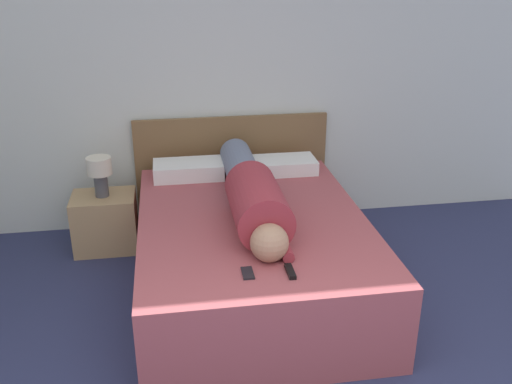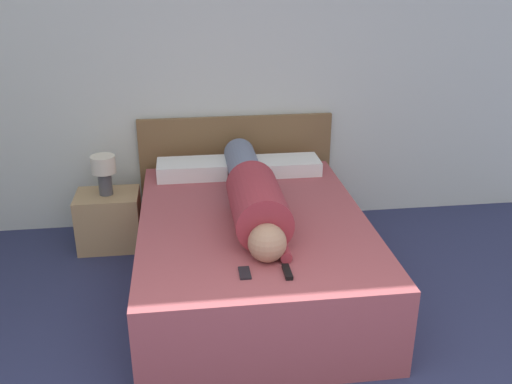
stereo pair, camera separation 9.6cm
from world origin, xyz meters
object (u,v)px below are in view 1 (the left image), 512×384
(pillow_second, at_px, (283,165))
(tv_remote, at_px, (290,271))
(nightstand, at_px, (105,222))
(cell_phone, at_px, (248,273))
(table_lamp, at_px, (100,172))
(pillow_near_headboard, at_px, (188,170))
(bed, at_px, (252,254))
(person_lying, at_px, (252,194))

(pillow_second, xyz_separation_m, tv_remote, (-0.29, -1.59, -0.04))
(nightstand, distance_m, cell_phone, 1.84)
(table_lamp, bearing_deg, pillow_near_headboard, 1.62)
(pillow_near_headboard, height_order, pillow_second, pillow_near_headboard)
(bed, xyz_separation_m, person_lying, (0.01, 0.05, 0.44))
(pillow_near_headboard, xyz_separation_m, pillow_second, (0.78, 0.00, -0.01))
(pillow_second, xyz_separation_m, cell_phone, (-0.53, -1.56, -0.05))
(pillow_second, bearing_deg, tv_remote, -100.25)
(nightstand, bearing_deg, pillow_second, 0.76)
(bed, relative_size, table_lamp, 6.51)
(bed, bearing_deg, pillow_near_headboard, 115.27)
(bed, distance_m, cell_phone, 0.80)
(bed, height_order, pillow_second, pillow_second)
(bed, distance_m, pillow_near_headboard, 0.98)
(table_lamp, relative_size, pillow_second, 0.61)
(bed, height_order, table_lamp, table_lamp)
(nightstand, relative_size, tv_remote, 3.32)
(bed, bearing_deg, tv_remote, -82.76)
(bed, height_order, person_lying, person_lying)
(tv_remote, bearing_deg, cell_phone, 172.98)
(bed, distance_m, table_lamp, 1.40)
(table_lamp, distance_m, pillow_near_headboard, 0.69)
(nightstand, bearing_deg, tv_remote, -53.29)
(person_lying, height_order, cell_phone, person_lying)
(person_lying, distance_m, tv_remote, 0.83)
(pillow_second, distance_m, tv_remote, 1.62)
(pillow_second, bearing_deg, bed, -114.97)
(bed, distance_m, pillow_second, 0.97)
(pillow_second, relative_size, tv_remote, 3.50)
(pillow_second, bearing_deg, pillow_near_headboard, 180.00)
(tv_remote, bearing_deg, person_lying, 96.25)
(pillow_near_headboard, bearing_deg, tv_remote, -72.97)
(person_lying, bearing_deg, pillow_second, 64.23)
(table_lamp, height_order, person_lying, person_lying)
(person_lying, bearing_deg, pillow_near_headboard, 117.06)
(pillow_near_headboard, height_order, cell_phone, pillow_near_headboard)
(table_lamp, relative_size, pillow_near_headboard, 0.58)
(person_lying, bearing_deg, table_lamp, 144.92)
(table_lamp, height_order, tv_remote, table_lamp)
(person_lying, bearing_deg, nightstand, 144.92)
(bed, relative_size, cell_phone, 16.08)
(bed, distance_m, nightstand, 1.35)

